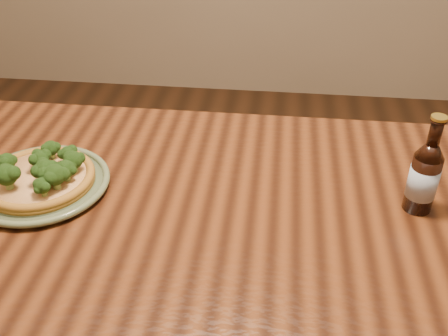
# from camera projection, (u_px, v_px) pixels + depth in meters

# --- Properties ---
(table) EXTENTS (1.60, 0.90, 0.75)m
(table) POSITION_uv_depth(u_px,v_px,m) (237.00, 270.00, 0.99)
(table) COLOR #4E2610
(table) RESTS_ON ground
(plate) EXTENTS (0.27, 0.27, 0.02)m
(plate) POSITION_uv_depth(u_px,v_px,m) (41.00, 184.00, 1.04)
(plate) COLOR #596747
(plate) RESTS_ON table
(pizza) EXTENTS (0.22, 0.22, 0.07)m
(pizza) POSITION_uv_depth(u_px,v_px,m) (41.00, 176.00, 1.03)
(pizza) COLOR olive
(pizza) RESTS_ON plate
(beer_bottle) EXTENTS (0.05, 0.05, 0.20)m
(beer_bottle) POSITION_uv_depth(u_px,v_px,m) (424.00, 176.00, 0.96)
(beer_bottle) COLOR black
(beer_bottle) RESTS_ON table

